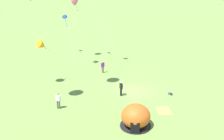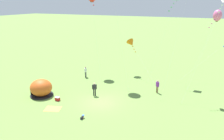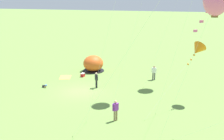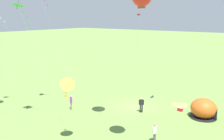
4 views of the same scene
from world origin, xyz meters
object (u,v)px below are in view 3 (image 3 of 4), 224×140
at_px(toddler_crawling, 45,86).
at_px(person_center_field, 154,72).
at_px(person_watching_sky, 116,109).
at_px(popup_tent, 93,64).
at_px(kite_orange, 197,50).
at_px(person_with_toddler, 96,79).
at_px(cooler_box, 83,75).

relative_size(toddler_crawling, person_center_field, 0.32).
bearing_deg(person_watching_sky, person_center_field, 173.03).
height_order(popup_tent, person_watching_sky, popup_tent).
bearing_deg(person_center_field, kite_orange, 38.15).
xyz_separation_m(person_with_toddler, person_watching_sky, (6.85, 4.12, 0.00)).
bearing_deg(toddler_crawling, popup_tent, 160.11).
xyz_separation_m(popup_tent, toddler_crawling, (7.62, -2.76, -0.82)).
xyz_separation_m(person_watching_sky, person_center_field, (-11.44, 1.40, 0.00)).
xyz_separation_m(toddler_crawling, person_center_field, (-6.17, 10.93, 0.79)).
bearing_deg(person_watching_sky, popup_tent, -152.29).
bearing_deg(person_with_toddler, person_watching_sky, 31.05).
xyz_separation_m(popup_tent, person_watching_sky, (12.89, 6.77, -0.03)).
distance_m(person_with_toddler, person_center_field, 7.18).
xyz_separation_m(cooler_box, toddler_crawling, (4.91, -2.38, -0.04)).
height_order(toddler_crawling, person_with_toddler, person_with_toddler).
xyz_separation_m(person_with_toddler, kite_orange, (1.11, 10.00, 4.03)).
relative_size(toddler_crawling, kite_orange, 0.09).
bearing_deg(toddler_crawling, cooler_box, 154.10).
bearing_deg(person_center_field, popup_tent, -100.08).
distance_m(toddler_crawling, person_center_field, 12.57).
height_order(toddler_crawling, kite_orange, kite_orange).
bearing_deg(person_with_toddler, kite_orange, 83.65).
bearing_deg(toddler_crawling, person_watching_sky, 61.04).
distance_m(toddler_crawling, kite_orange, 16.15).
relative_size(cooler_box, person_center_field, 0.33).
bearing_deg(kite_orange, cooler_box, -108.84).
height_order(person_with_toddler, person_watching_sky, same).
relative_size(person_with_toddler, person_center_field, 1.00).
xyz_separation_m(person_center_field, kite_orange, (5.70, 4.48, 4.03)).
bearing_deg(person_with_toddler, popup_tent, -156.33).
distance_m(cooler_box, toddler_crawling, 5.45).
bearing_deg(cooler_box, person_center_field, 98.39).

